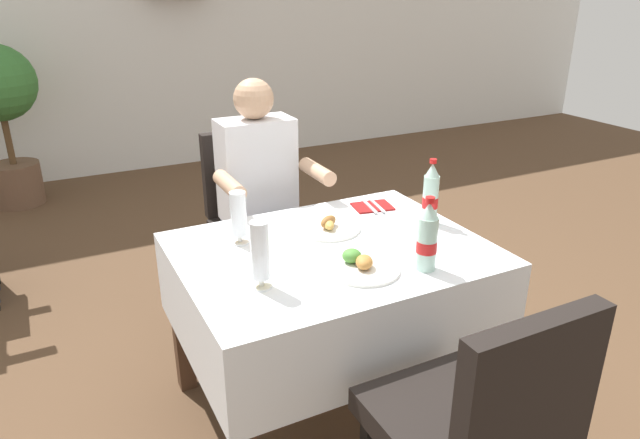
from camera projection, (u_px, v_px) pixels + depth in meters
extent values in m
plane|color=brown|center=(349.00, 399.00, 2.49)|extent=(11.00, 11.00, 0.00)
cube|color=white|center=(137.00, 1.00, 5.08)|extent=(11.00, 0.12, 3.03)
cube|color=white|center=(332.00, 250.00, 2.20)|extent=(1.16, 0.89, 0.02)
cube|color=white|center=(394.00, 348.00, 1.91)|extent=(1.16, 0.02, 0.32)
cube|color=white|center=(286.00, 247.00, 2.63)|extent=(1.16, 0.02, 0.32)
cube|color=white|center=(188.00, 325.00, 2.03)|extent=(0.02, 0.89, 0.32)
cube|color=white|center=(447.00, 260.00, 2.51)|extent=(0.02, 0.89, 0.32)
cube|color=#472D1E|center=(243.00, 435.00, 1.81)|extent=(0.07, 0.07, 0.71)
cube|color=#472D1E|center=(496.00, 347.00, 2.24)|extent=(0.07, 0.07, 0.71)
cube|color=#472D1E|center=(181.00, 317.00, 2.44)|extent=(0.07, 0.07, 0.71)
cube|color=#472D1E|center=(387.00, 266.00, 2.88)|extent=(0.07, 0.07, 0.71)
cube|color=black|center=(262.00, 235.00, 2.91)|extent=(0.44, 0.44, 0.08)
cube|color=black|center=(243.00, 172.00, 3.01)|extent=(0.42, 0.06, 0.44)
cube|color=black|center=(244.00, 304.00, 2.80)|extent=(0.04, 0.04, 0.45)
cube|color=black|center=(308.00, 288.00, 2.94)|extent=(0.04, 0.04, 0.45)
cube|color=black|center=(222.00, 274.00, 3.08)|extent=(0.04, 0.04, 0.45)
cube|color=black|center=(281.00, 261.00, 3.22)|extent=(0.04, 0.04, 0.45)
cube|color=black|center=(452.00, 421.00, 1.67)|extent=(0.44, 0.44, 0.08)
cube|color=black|center=(528.00, 400.00, 1.37)|extent=(0.42, 0.06, 0.44)
cube|color=black|center=(453.00, 435.00, 1.99)|extent=(0.04, 0.04, 0.45)
cylinder|color=#282D42|center=(264.00, 302.00, 2.81)|extent=(0.10, 0.10, 0.45)
cylinder|color=#282D42|center=(294.00, 295.00, 2.87)|extent=(0.10, 0.10, 0.45)
cube|color=#282D42|center=(265.00, 234.00, 2.87)|extent=(0.34, 0.36, 0.12)
cube|color=silver|center=(257.00, 170.00, 2.81)|extent=(0.36, 0.20, 0.50)
sphere|color=tan|center=(254.00, 99.00, 2.68)|extent=(0.19, 0.19, 0.19)
cylinder|color=tan|center=(229.00, 185.00, 2.52)|extent=(0.07, 0.26, 0.07)
cylinder|color=tan|center=(317.00, 172.00, 2.70)|extent=(0.07, 0.26, 0.07)
cylinder|color=white|center=(364.00, 269.00, 2.02)|extent=(0.25, 0.25, 0.01)
ellipsoid|color=#B77A38|center=(364.00, 262.00, 2.01)|extent=(0.09, 0.10, 0.05)
ellipsoid|color=#4C8E38|center=(352.00, 256.00, 2.05)|extent=(0.08, 0.08, 0.05)
cylinder|color=white|center=(329.00, 228.00, 2.36)|extent=(0.26, 0.26, 0.01)
ellipsoid|color=#99602D|center=(328.00, 222.00, 2.34)|extent=(0.10, 0.08, 0.05)
ellipsoid|color=gold|center=(328.00, 224.00, 2.34)|extent=(0.07, 0.10, 0.04)
cylinder|color=white|center=(262.00, 286.00, 1.92)|extent=(0.07, 0.07, 0.01)
cylinder|color=white|center=(261.00, 281.00, 1.91)|extent=(0.02, 0.02, 0.03)
cylinder|color=white|center=(260.00, 250.00, 1.87)|extent=(0.06, 0.06, 0.20)
cylinder|color=gold|center=(260.00, 257.00, 1.87)|extent=(0.06, 0.06, 0.15)
cylinder|color=white|center=(240.00, 242.00, 2.24)|extent=(0.07, 0.07, 0.01)
cylinder|color=white|center=(240.00, 238.00, 2.23)|extent=(0.02, 0.02, 0.03)
cylinder|color=white|center=(238.00, 214.00, 2.19)|extent=(0.06, 0.06, 0.17)
cylinder|color=#C68928|center=(239.00, 220.00, 2.20)|extent=(0.06, 0.06, 0.12)
cylinder|color=silver|center=(427.00, 244.00, 2.00)|extent=(0.07, 0.07, 0.20)
cylinder|color=red|center=(427.00, 246.00, 2.01)|extent=(0.07, 0.07, 0.04)
cone|color=silver|center=(429.00, 210.00, 1.95)|extent=(0.06, 0.06, 0.05)
cylinder|color=red|center=(430.00, 200.00, 1.94)|extent=(0.03, 0.03, 0.02)
cylinder|color=silver|center=(430.00, 200.00, 2.39)|extent=(0.06, 0.06, 0.21)
cylinder|color=red|center=(430.00, 202.00, 2.39)|extent=(0.07, 0.07, 0.05)
cone|color=silver|center=(433.00, 170.00, 2.34)|extent=(0.06, 0.06, 0.05)
cylinder|color=red|center=(433.00, 161.00, 2.32)|extent=(0.03, 0.03, 0.02)
cube|color=maroon|center=(372.00, 206.00, 2.59)|extent=(0.19, 0.16, 0.01)
cube|color=silver|center=(369.00, 205.00, 2.58)|extent=(0.05, 0.19, 0.01)
cube|color=silver|center=(376.00, 205.00, 2.59)|extent=(0.05, 0.19, 0.01)
cylinder|color=brown|center=(18.00, 184.00, 4.62)|extent=(0.37, 0.37, 0.34)
cylinder|color=brown|center=(8.00, 139.00, 4.48)|extent=(0.05, 0.05, 0.40)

